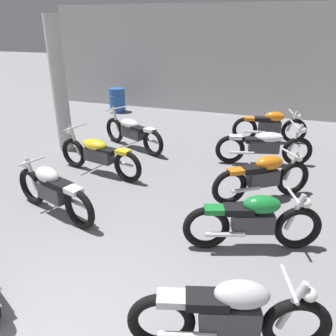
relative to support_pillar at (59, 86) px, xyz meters
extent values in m
cube|color=#BCBAB7|center=(3.30, 5.11, 0.20)|extent=(13.25, 0.24, 3.60)
cylinder|color=#BCBAB7|center=(0.00, 0.00, 0.00)|extent=(0.36, 0.36, 3.20)
torus|color=black|center=(1.11, -2.64, -1.27)|extent=(0.67, 0.31, 0.67)
torus|color=black|center=(2.35, -3.04, -1.27)|extent=(0.67, 0.31, 0.67)
cylinder|color=silver|center=(1.19, -2.66, -1.01)|extent=(0.25, 0.14, 0.56)
cube|color=#38383D|center=(1.73, -2.84, -1.17)|extent=(0.62, 0.41, 0.28)
ellipsoid|color=white|center=(1.64, -2.81, -0.89)|extent=(0.58, 0.43, 0.26)
cube|color=black|center=(1.94, -2.91, -0.97)|extent=(0.46, 0.35, 0.10)
cube|color=white|center=(2.25, -3.01, -0.97)|extent=(0.33, 0.28, 0.08)
cylinder|color=silver|center=(1.25, -2.68, -0.75)|extent=(0.18, 0.47, 0.04)
sphere|color=white|center=(1.06, -2.62, -0.87)|extent=(0.14, 0.14, 0.14)
cylinder|color=silver|center=(2.15, -2.84, -1.29)|extent=(0.54, 0.24, 0.07)
torus|color=black|center=(0.88, -0.96, -1.27)|extent=(0.68, 0.25, 0.67)
torus|color=black|center=(2.34, -1.27, -1.27)|extent=(0.68, 0.25, 0.67)
cylinder|color=silver|center=(0.95, -0.98, -0.96)|extent=(0.28, 0.13, 0.66)
cube|color=#38383D|center=(1.61, -1.11, -1.17)|extent=(0.70, 0.37, 0.28)
ellipsoid|color=yellow|center=(1.51, -1.09, -0.95)|extent=(0.65, 0.44, 0.22)
cube|color=black|center=(1.82, -1.16, -1.03)|extent=(0.44, 0.32, 0.10)
cube|color=yellow|center=(2.25, -1.25, -0.97)|extent=(0.32, 0.25, 0.08)
cylinder|color=silver|center=(1.01, -0.99, -0.65)|extent=(0.18, 0.67, 0.04)
sphere|color=white|center=(0.82, -0.95, -0.77)|extent=(0.14, 0.14, 0.14)
cylinder|color=silver|center=(2.13, -1.09, -1.29)|extent=(0.55, 0.18, 0.07)
torus|color=black|center=(0.94, 0.89, -1.27)|extent=(0.65, 0.38, 0.67)
torus|color=black|center=(2.30, 0.26, -1.27)|extent=(0.65, 0.38, 0.67)
cylinder|color=silver|center=(1.01, 0.86, -0.96)|extent=(0.28, 0.18, 0.66)
cube|color=#38383D|center=(1.62, 0.58, -1.17)|extent=(0.70, 0.50, 0.28)
ellipsoid|color=white|center=(1.53, 0.62, -0.95)|extent=(0.68, 0.54, 0.22)
cube|color=black|center=(1.82, 0.48, -1.03)|extent=(0.46, 0.39, 0.10)
cube|color=white|center=(2.21, 0.30, -0.97)|extent=(0.34, 0.30, 0.08)
cylinder|color=silver|center=(1.07, 0.83, -0.65)|extent=(0.32, 0.63, 0.04)
sphere|color=white|center=(0.89, 0.92, -0.77)|extent=(0.14, 0.14, 0.14)
cylinder|color=silver|center=(2.13, 0.48, -1.29)|extent=(0.53, 0.30, 0.07)
torus|color=black|center=(5.54, -4.28, -1.27)|extent=(0.67, 0.30, 0.67)
torus|color=black|center=(4.29, -4.65, -1.27)|extent=(0.67, 0.30, 0.67)
cylinder|color=silver|center=(5.46, -4.31, -1.01)|extent=(0.25, 0.14, 0.56)
cube|color=#38383D|center=(4.92, -4.47, -1.17)|extent=(0.62, 0.39, 0.28)
ellipsoid|color=#B7B7BC|center=(5.01, -4.44, -0.89)|extent=(0.58, 0.42, 0.26)
cube|color=black|center=(4.71, -4.53, -0.97)|extent=(0.45, 0.34, 0.10)
cube|color=#B7B7BC|center=(4.39, -4.62, -0.97)|extent=(0.33, 0.27, 0.08)
cylinder|color=silver|center=(5.41, -4.32, -0.75)|extent=(0.17, 0.47, 0.04)
sphere|color=white|center=(5.60, -4.27, -0.87)|extent=(0.14, 0.14, 0.14)
cylinder|color=silver|center=(4.57, -4.71, -1.29)|extent=(0.55, 0.22, 0.07)
torus|color=black|center=(5.57, -2.49, -1.27)|extent=(0.67, 0.32, 0.67)
torus|color=black|center=(4.34, -2.92, -1.27)|extent=(0.67, 0.32, 0.67)
cylinder|color=silver|center=(5.50, -2.52, -1.01)|extent=(0.25, 0.15, 0.56)
cube|color=#38383D|center=(4.96, -2.70, -1.17)|extent=(0.62, 0.41, 0.28)
ellipsoid|color=#197F33|center=(5.05, -2.67, -0.89)|extent=(0.58, 0.43, 0.26)
cube|color=black|center=(4.75, -2.78, -0.97)|extent=(0.46, 0.36, 0.10)
cube|color=#197F33|center=(4.44, -2.88, -0.97)|extent=(0.33, 0.28, 0.08)
cylinder|color=silver|center=(5.44, -2.54, -0.75)|extent=(0.19, 0.47, 0.04)
sphere|color=white|center=(5.63, -2.47, -0.87)|extent=(0.14, 0.14, 0.14)
cylinder|color=silver|center=(4.62, -2.96, -1.29)|extent=(0.54, 0.25, 0.07)
torus|color=black|center=(5.50, -0.77, -1.27)|extent=(0.61, 0.48, 0.67)
torus|color=black|center=(4.44, -1.53, -1.27)|extent=(0.61, 0.48, 0.67)
cylinder|color=silver|center=(5.43, -0.82, -1.01)|extent=(0.24, 0.20, 0.56)
cube|color=#38383D|center=(4.97, -1.15, -1.17)|extent=(0.60, 0.53, 0.28)
ellipsoid|color=orange|center=(5.05, -1.09, -0.89)|extent=(0.59, 0.53, 0.26)
cube|color=black|center=(4.79, -1.28, -0.97)|extent=(0.46, 0.43, 0.10)
cube|color=orange|center=(4.52, -1.47, -0.97)|extent=(0.34, 0.33, 0.08)
cylinder|color=silver|center=(5.39, -0.85, -0.75)|extent=(0.31, 0.41, 0.04)
sphere|color=white|center=(5.55, -0.74, -0.87)|extent=(0.14, 0.14, 0.14)
cylinder|color=silver|center=(4.72, -1.49, -1.29)|extent=(0.49, 0.38, 0.07)
torus|color=black|center=(5.59, 0.77, -1.27)|extent=(0.68, 0.27, 0.67)
torus|color=black|center=(4.14, 0.40, -1.27)|extent=(0.68, 0.27, 0.67)
cylinder|color=silver|center=(5.51, 0.75, -0.96)|extent=(0.28, 0.14, 0.66)
cube|color=#38383D|center=(4.86, 0.58, -1.17)|extent=(0.70, 0.40, 0.28)
ellipsoid|color=white|center=(4.96, 0.61, -0.95)|extent=(0.66, 0.46, 0.22)
cube|color=black|center=(4.65, 0.53, -1.03)|extent=(0.45, 0.33, 0.10)
cube|color=white|center=(4.23, 0.42, -0.97)|extent=(0.32, 0.26, 0.08)
cylinder|color=silver|center=(5.45, 0.74, -0.65)|extent=(0.20, 0.67, 0.04)
sphere|color=white|center=(5.65, 0.78, -0.77)|extent=(0.14, 0.14, 0.14)
cylinder|color=silver|center=(4.41, 0.33, -1.29)|extent=(0.55, 0.20, 0.07)
torus|color=black|center=(5.52, 2.39, -1.27)|extent=(0.68, 0.25, 0.67)
torus|color=black|center=(4.25, 2.10, -1.27)|extent=(0.68, 0.25, 0.67)
cylinder|color=silver|center=(5.44, 2.37, -1.01)|extent=(0.25, 0.12, 0.56)
cube|color=#38383D|center=(4.89, 2.25, -1.17)|extent=(0.61, 0.36, 0.28)
ellipsoid|color=orange|center=(4.98, 2.27, -0.89)|extent=(0.57, 0.39, 0.26)
cube|color=black|center=(4.67, 2.20, -0.97)|extent=(0.44, 0.32, 0.10)
cube|color=orange|center=(4.35, 2.13, -0.97)|extent=(0.32, 0.26, 0.08)
cylinder|color=silver|center=(5.38, 2.36, -0.75)|extent=(0.14, 0.48, 0.04)
sphere|color=white|center=(5.58, 2.40, -0.87)|extent=(0.14, 0.14, 0.14)
cylinder|color=silver|center=(4.52, 2.03, -1.29)|extent=(0.55, 0.19, 0.07)
cylinder|color=#23519E|center=(-0.53, 3.96, -1.18)|extent=(0.56, 0.56, 0.85)
torus|color=#23519E|center=(-0.53, 3.96, -1.01)|extent=(0.59, 0.59, 0.03)
torus|color=#23519E|center=(-0.53, 3.96, -1.35)|extent=(0.59, 0.59, 0.03)
camera|label=1|loc=(5.14, -6.92, 1.42)|focal=36.04mm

